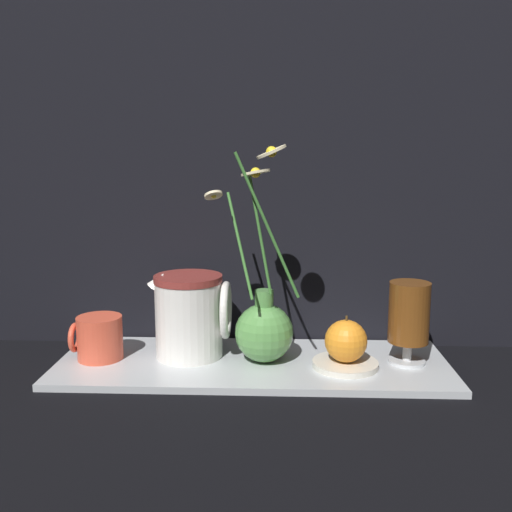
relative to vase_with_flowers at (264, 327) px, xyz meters
name	(u,v)px	position (x,y,z in m)	size (l,w,h in m)	color
ground_plane	(253,367)	(-0.02, 0.01, -0.08)	(6.00, 6.00, 0.00)	black
shelf	(253,364)	(-0.02, 0.01, -0.07)	(0.69, 0.25, 0.01)	#B2B7BC
backdrop_wall	(256,57)	(-0.02, 0.14, 0.47)	(1.19, 0.02, 1.10)	black
vase_with_flowers	(264,327)	(0.00, 0.00, 0.00)	(0.16, 0.18, 0.37)	#59994C
yellow_mug	(98,338)	(-0.29, 0.00, -0.02)	(0.09, 0.08, 0.08)	#DB5138
ceramic_pitcher	(191,312)	(-0.13, 0.03, 0.02)	(0.15, 0.12, 0.16)	white
tea_glass	(409,315)	(0.25, 0.01, 0.02)	(0.07, 0.07, 0.14)	silver
saucer_plate	(345,364)	(0.14, -0.02, -0.06)	(0.11, 0.11, 0.01)	silver
orange_fruit	(346,341)	(0.14, -0.02, -0.02)	(0.07, 0.07, 0.08)	orange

